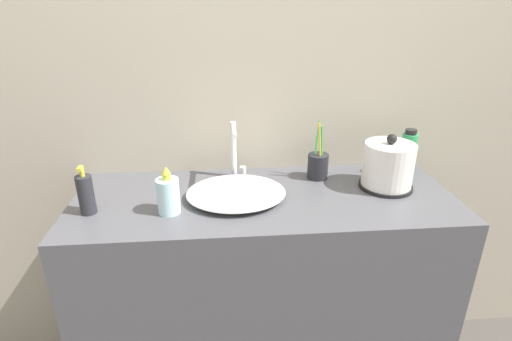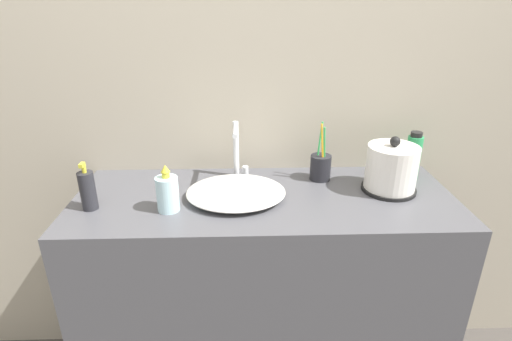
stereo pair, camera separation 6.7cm
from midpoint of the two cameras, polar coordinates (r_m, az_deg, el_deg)
name	(u,v)px [view 2 (the right image)]	position (r m, az deg, el deg)	size (l,w,h in m)	color
wall_back	(262,70)	(1.56, 2.06, 14.11)	(6.00, 0.04, 2.60)	#ADA38E
vanity_counter	(264,298)	(1.67, 2.29, -17.72)	(1.34, 0.51, 0.91)	#4C4C51
sink_basin	(236,192)	(1.40, -1.53, -3.11)	(0.35, 0.30, 0.04)	silver
faucet	(237,147)	(1.51, -1.45, 3.30)	(0.06, 0.16, 0.22)	silver
electric_kettle	(391,170)	(1.51, 19.93, 0.04)	(0.19, 0.19, 0.21)	black
toothbrush_cup	(320,167)	(1.55, 10.42, 0.53)	(0.08, 0.08, 0.23)	#232328
lotion_bottle	(88,190)	(1.40, -21.66, -2.66)	(0.05, 0.05, 0.17)	#28282D
shampoo_bottle	(413,157)	(1.64, 22.60, 1.83)	(0.06, 0.06, 0.19)	#2D9956
mouthwash_bottle	(167,193)	(1.32, -11.13, -3.17)	(0.07, 0.07, 0.16)	silver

